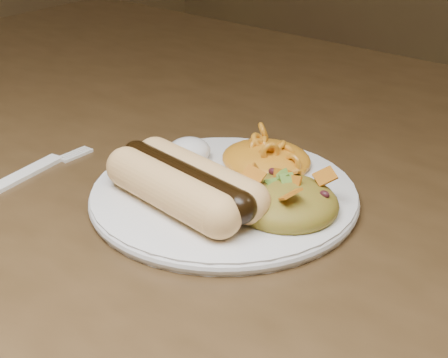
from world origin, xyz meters
The scene contains 7 objects.
table centered at (0.00, 0.00, 0.66)m, with size 1.60×0.90×0.75m.
plate centered at (-0.08, -0.05, 0.76)m, with size 0.23×0.23×0.01m, color white.
hotdog centered at (-0.09, -0.09, 0.78)m, with size 0.13×0.08×0.03m.
mac_and_cheese centered at (-0.08, 0.02, 0.78)m, with size 0.08×0.08×0.03m, color gold.
sour_cream centered at (-0.14, -0.02, 0.77)m, with size 0.04×0.04×0.02m, color silver.
taco_salad centered at (-0.02, -0.04, 0.78)m, with size 0.09×0.08×0.04m.
fork centered at (-0.25, -0.13, 0.75)m, with size 0.02×0.12×0.00m, color white.
Camera 1 is at (0.25, -0.45, 1.03)m, focal length 55.00 mm.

